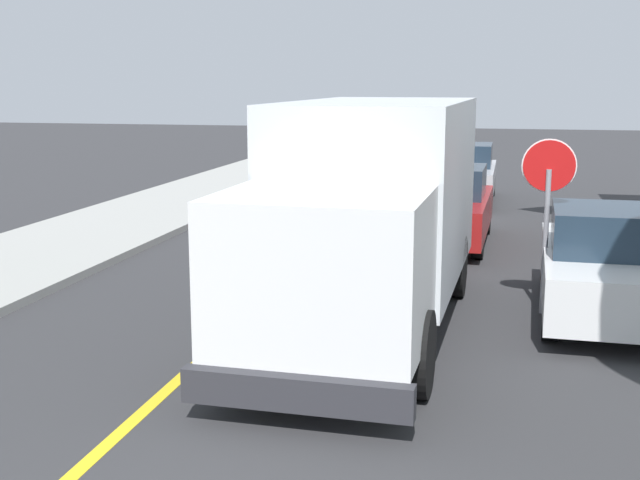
{
  "coord_description": "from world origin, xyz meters",
  "views": [
    {
      "loc": [
        3.69,
        -1.83,
        3.51
      ],
      "look_at": [
        1.31,
        8.75,
        1.4
      ],
      "focal_mm": 46.51,
      "sensor_mm": 36.0,
      "label": 1
    }
  ],
  "objects_px": {
    "box_truck": "(371,205)",
    "parked_car_mid": "(463,174)",
    "parked_van_across": "(606,265)",
    "parked_car_near": "(446,207)",
    "stop_sign": "(548,192)"
  },
  "relations": [
    {
      "from": "box_truck",
      "to": "parked_car_mid",
      "type": "relative_size",
      "value": 1.64
    },
    {
      "from": "parked_car_mid",
      "to": "parked_van_across",
      "type": "height_order",
      "value": "same"
    },
    {
      "from": "parked_car_near",
      "to": "parked_car_mid",
      "type": "bearing_deg",
      "value": 89.8
    },
    {
      "from": "box_truck",
      "to": "stop_sign",
      "type": "xyz_separation_m",
      "value": [
        2.47,
        1.24,
        0.09
      ]
    },
    {
      "from": "parked_car_mid",
      "to": "stop_sign",
      "type": "xyz_separation_m",
      "value": [
        1.83,
        -11.67,
        1.06
      ]
    },
    {
      "from": "stop_sign",
      "to": "parked_car_near",
      "type": "bearing_deg",
      "value": 109.73
    },
    {
      "from": "parked_car_near",
      "to": "parked_car_mid",
      "type": "xyz_separation_m",
      "value": [
        0.02,
        6.49,
        0.0
      ]
    },
    {
      "from": "box_truck",
      "to": "parked_van_across",
      "type": "bearing_deg",
      "value": 19.77
    },
    {
      "from": "parked_car_near",
      "to": "stop_sign",
      "type": "bearing_deg",
      "value": -70.27
    },
    {
      "from": "parked_car_near",
      "to": "stop_sign",
      "type": "distance_m",
      "value": 5.6
    },
    {
      "from": "parked_car_mid",
      "to": "stop_sign",
      "type": "height_order",
      "value": "stop_sign"
    },
    {
      "from": "parked_van_across",
      "to": "parked_car_mid",
      "type": "bearing_deg",
      "value": 103.07
    },
    {
      "from": "box_truck",
      "to": "parked_van_across",
      "type": "height_order",
      "value": "box_truck"
    },
    {
      "from": "box_truck",
      "to": "parked_car_near",
      "type": "relative_size",
      "value": 1.63
    },
    {
      "from": "parked_car_mid",
      "to": "stop_sign",
      "type": "relative_size",
      "value": 1.66
    }
  ]
}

